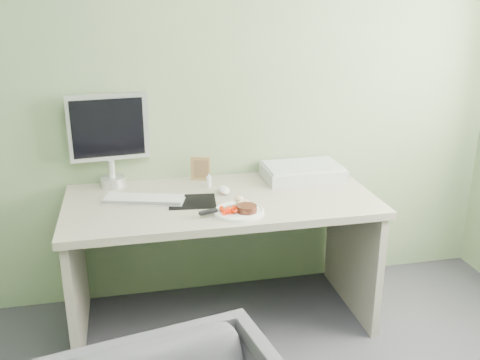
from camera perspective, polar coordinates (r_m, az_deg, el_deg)
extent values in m
plane|color=gray|center=(2.99, -3.49, 11.84)|extent=(3.50, 0.00, 3.50)
cube|color=#AB9F8F|center=(2.79, -2.03, -2.30)|extent=(1.60, 0.75, 0.04)
cube|color=gray|center=(2.92, -17.01, -10.04)|extent=(0.04, 0.70, 0.69)
cube|color=gray|center=(3.15, 11.91, -7.37)|extent=(0.04, 0.70, 0.69)
cylinder|color=white|center=(2.59, -0.11, -3.40)|extent=(0.24, 0.24, 0.01)
cylinder|color=black|center=(2.57, 0.72, -3.06)|extent=(0.13, 0.13, 0.03)
ellipsoid|color=tan|center=(2.62, 0.21, -2.30)|extent=(0.10, 0.08, 0.05)
cube|color=#FF2705|center=(2.55, -1.24, -3.10)|extent=(0.07, 0.07, 0.04)
cube|color=silver|center=(2.60, -1.00, -2.91)|extent=(0.14, 0.07, 0.01)
cube|color=black|center=(2.54, -3.42, -3.41)|extent=(0.10, 0.05, 0.02)
cube|color=black|center=(2.73, -5.10, -2.30)|extent=(0.26, 0.23, 0.00)
cube|color=white|center=(2.77, -10.22, -2.00)|extent=(0.42, 0.22, 0.02)
ellipsoid|color=white|center=(2.84, -1.73, -1.07)|extent=(0.06, 0.11, 0.04)
cube|color=olive|center=(3.03, -4.24, 1.22)|extent=(0.11, 0.05, 0.14)
cylinder|color=white|center=(2.94, -3.35, -0.18)|extent=(0.03, 0.03, 0.06)
cone|color=#92C9EA|center=(2.92, -3.36, 0.54)|extent=(0.02, 0.02, 0.02)
cube|color=#A4A7AB|center=(3.09, 6.67, 0.82)|extent=(0.44, 0.30, 0.07)
cylinder|color=silver|center=(3.01, -13.42, -0.19)|extent=(0.13, 0.13, 0.06)
cylinder|color=silver|center=(2.99, -13.53, 1.18)|extent=(0.03, 0.03, 0.09)
cube|color=silver|center=(2.95, -13.86, 5.49)|extent=(0.43, 0.08, 0.36)
cube|color=black|center=(2.93, -13.87, 5.39)|extent=(0.38, 0.04, 0.31)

